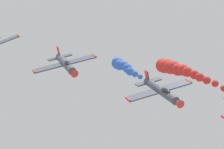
# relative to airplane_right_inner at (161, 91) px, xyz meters

# --- Properties ---
(smoke_trail_left_inner) EXTENTS (6.40, 30.74, 6.18)m
(smoke_trail_left_inner) POSITION_rel_airplane_right_inner_xyz_m (-13.41, -22.60, -3.70)
(smoke_trail_left_inner) COLOR red
(airplane_right_inner) EXTENTS (9.47, 10.35, 2.88)m
(airplane_right_inner) POSITION_rel_airplane_right_inner_xyz_m (0.00, 0.00, 0.00)
(airplane_right_inner) COLOR #474C56
(smoke_trail_right_inner) EXTENTS (2.71, 14.34, 2.65)m
(smoke_trail_right_inner) POSITION_rel_airplane_right_inner_xyz_m (-0.65, -16.84, -0.77)
(smoke_trail_right_inner) COLOR blue
(airplane_left_outer) EXTENTS (9.48, 10.35, 2.85)m
(airplane_left_outer) POSITION_rel_airplane_right_inner_xyz_m (11.08, -8.92, 2.50)
(airplane_left_outer) COLOR #474C56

